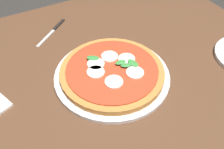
{
  "coord_description": "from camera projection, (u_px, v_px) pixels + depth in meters",
  "views": [
    {
      "loc": [
        0.29,
        0.54,
        1.29
      ],
      "look_at": [
        0.02,
        0.05,
        0.74
      ],
      "focal_mm": 40.98,
      "sensor_mm": 36.0,
      "label": 1
    }
  ],
  "objects": [
    {
      "name": "knife",
      "position": [
        55.0,
        29.0,
        0.97
      ],
      "size": [
        0.15,
        0.12,
        0.01
      ],
      "color": "black",
      "rests_on": "dining_table"
    },
    {
      "name": "pizza",
      "position": [
        112.0,
        71.0,
        0.77
      ],
      "size": [
        0.32,
        0.32,
        0.03
      ],
      "color": "#B27033",
      "rests_on": "serving_tray"
    },
    {
      "name": "serving_tray",
      "position": [
        112.0,
        75.0,
        0.79
      ],
      "size": [
        0.35,
        0.35,
        0.01
      ],
      "primitive_type": "cylinder",
      "color": "silver",
      "rests_on": "dining_table"
    },
    {
      "name": "dining_table",
      "position": [
        110.0,
        87.0,
        0.9
      ],
      "size": [
        1.18,
        0.92,
        0.73
      ],
      "color": "#4C301E",
      "rests_on": "ground_plane"
    }
  ]
}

